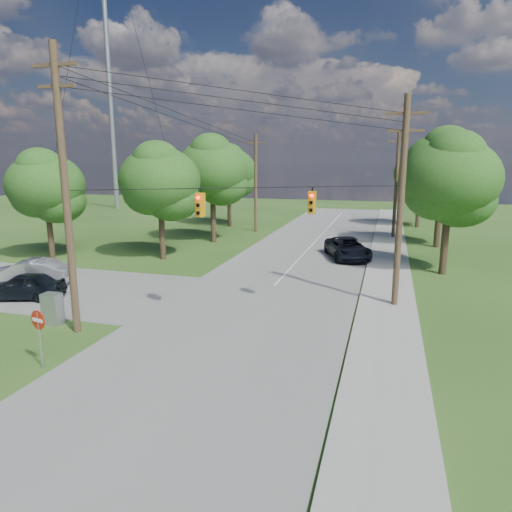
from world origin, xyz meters
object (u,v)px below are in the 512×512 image
(pole_north_w, at_px, (256,182))
(car_cross_silver, at_px, (27,274))
(car_main_north, at_px, (348,248))
(pole_ne, at_px, (401,201))
(pole_north_e, at_px, (396,184))
(car_cross_dark, at_px, (23,286))
(control_cabinet, at_px, (53,309))
(pole_sw, at_px, (65,190))
(do_not_enter_sign, at_px, (39,326))

(pole_north_w, relative_size, car_cross_silver, 2.00)
(car_cross_silver, bearing_deg, car_main_north, 106.24)
(pole_ne, bearing_deg, car_main_north, 107.04)
(pole_north_e, relative_size, car_cross_dark, 2.35)
(car_cross_dark, xyz_separation_m, control_cabinet, (4.18, -2.76, -0.02))
(pole_sw, distance_m, car_cross_silver, 10.48)
(pole_ne, bearing_deg, pole_north_e, 90.00)
(pole_sw, height_order, control_cabinet, pole_sw)
(pole_north_w, xyz_separation_m, car_cross_silver, (-6.96, -24.44, -4.27))
(pole_north_e, distance_m, pole_north_w, 13.90)
(pole_ne, relative_size, pole_north_e, 1.05)
(pole_sw, distance_m, pole_ne, 15.51)
(control_cabinet, relative_size, do_not_enter_sign, 0.67)
(car_cross_silver, bearing_deg, control_cabinet, 29.15)
(pole_ne, distance_m, car_main_north, 12.50)
(pole_sw, relative_size, do_not_enter_sign, 5.48)
(pole_sw, xyz_separation_m, control_cabinet, (-1.63, 0.46, -5.49))
(pole_north_w, height_order, car_main_north, pole_north_w)
(pole_north_w, relative_size, car_cross_dark, 2.35)
(pole_sw, xyz_separation_m, car_cross_dark, (-5.81, 3.22, -5.47))
(pole_sw, bearing_deg, car_cross_dark, 151.01)
(pole_north_e, relative_size, do_not_enter_sign, 4.57)
(pole_north_w, distance_m, do_not_enter_sign, 33.23)
(pole_sw, bearing_deg, pole_north_w, 90.77)
(car_cross_silver, xyz_separation_m, control_cabinet, (5.74, -4.70, -0.12))
(pole_sw, relative_size, pole_ne, 1.14)
(pole_north_e, xyz_separation_m, do_not_enter_sign, (-12.40, -33.01, -3.52))
(pole_ne, bearing_deg, car_cross_dark, -167.23)
(pole_ne, relative_size, pole_north_w, 1.05)
(car_main_north, relative_size, do_not_enter_sign, 2.59)
(pole_sw, bearing_deg, do_not_enter_sign, -72.11)
(pole_north_w, xyz_separation_m, car_cross_dark, (-5.41, -26.38, -4.37))
(car_cross_silver, xyz_separation_m, car_main_north, (17.46, 13.53, -0.04))
(car_cross_dark, distance_m, do_not_enter_sign, 9.62)
(car_cross_dark, xyz_separation_m, car_cross_silver, (-1.55, 1.94, 0.10))
(car_cross_dark, relative_size, do_not_enter_sign, 1.94)
(control_cabinet, bearing_deg, car_cross_silver, 139.10)
(pole_sw, bearing_deg, control_cabinet, 164.19)
(pole_sw, bearing_deg, car_main_north, 61.62)
(car_cross_silver, distance_m, car_main_north, 22.09)
(control_cabinet, bearing_deg, car_cross_dark, 145.02)
(do_not_enter_sign, bearing_deg, car_cross_dark, 148.93)
(car_cross_dark, height_order, car_main_north, car_main_north)
(do_not_enter_sign, bearing_deg, pole_north_w, 105.33)
(pole_ne, relative_size, do_not_enter_sign, 4.79)
(pole_north_e, relative_size, control_cabinet, 6.79)
(pole_sw, xyz_separation_m, pole_north_e, (13.50, 29.60, -1.10))
(pole_sw, xyz_separation_m, pole_north_w, (-0.40, 29.60, -1.10))
(pole_ne, xyz_separation_m, car_main_north, (-3.40, 11.09, -4.65))
(car_cross_silver, distance_m, control_cabinet, 7.42)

